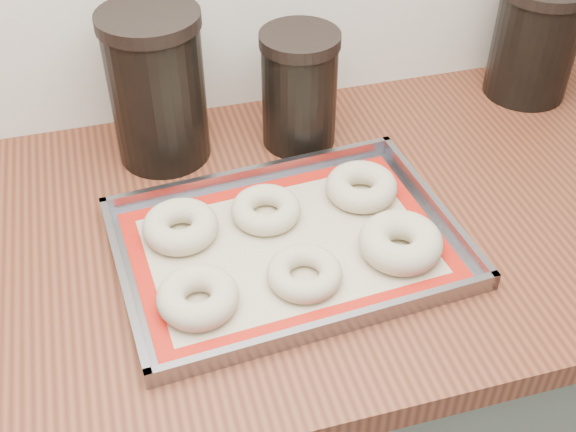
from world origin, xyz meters
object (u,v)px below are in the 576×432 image
object	(u,v)px
canister_left	(157,87)
bagel_front_left	(198,297)
bagel_back_right	(361,187)
baking_tray	(288,245)
bagel_front_mid	(304,273)
canister_right	(535,40)
bagel_back_mid	(266,210)
bagel_front_right	(401,242)
canister_mid	(299,89)
bagel_back_left	(180,226)

from	to	relation	value
canister_left	bagel_front_left	bearing A→B (deg)	-91.48
bagel_back_right	baking_tray	bearing A→B (deg)	-150.50
bagel_front_mid	canister_right	bearing A→B (deg)	34.22
bagel_back_mid	canister_right	distance (m)	0.58
bagel_front_right	baking_tray	bearing A→B (deg)	159.14
baking_tray	bagel_back_right	size ratio (longest dim) A/B	4.56
bagel_front_left	canister_right	distance (m)	0.76
bagel_back_right	canister_mid	xyz separation A→B (m)	(-0.05, 0.17, 0.07)
bagel_back_mid	bagel_back_right	world-z (taller)	bagel_back_right
baking_tray	bagel_front_mid	size ratio (longest dim) A/B	4.92
bagel_front_left	bagel_back_left	size ratio (longest dim) A/B	0.99
bagel_front_left	bagel_back_right	size ratio (longest dim) A/B	0.98
bagel_front_left	bagel_front_right	world-z (taller)	bagel_front_right
bagel_front_mid	bagel_back_right	size ratio (longest dim) A/B	0.93
bagel_back_left	baking_tray	bearing A→B (deg)	-23.68
baking_tray	canister_left	distance (m)	0.32
canister_mid	bagel_front_left	bearing A→B (deg)	-124.94
bagel_front_right	bagel_front_mid	bearing A→B (deg)	-173.54
bagel_back_left	canister_left	distance (m)	0.23
baking_tray	bagel_back_right	bearing A→B (deg)	29.50
bagel_back_mid	bagel_front_right	bearing A→B (deg)	-37.48
bagel_front_left	bagel_front_right	xyz separation A→B (m)	(0.28, 0.02, 0.00)
bagel_front_mid	bagel_back_mid	size ratio (longest dim) A/B	0.99
bagel_front_mid	canister_mid	distance (m)	0.34
bagel_back_mid	baking_tray	bearing A→B (deg)	-77.68
bagel_front_mid	canister_left	world-z (taller)	canister_left
bagel_back_mid	canister_mid	world-z (taller)	canister_mid
bagel_back_mid	canister_right	bearing A→B (deg)	22.09
bagel_front_right	canister_right	distance (m)	0.51
bagel_back_right	canister_left	world-z (taller)	canister_left
bagel_front_mid	canister_right	distance (m)	0.63
bagel_front_mid	bagel_back_mid	distance (m)	0.14
canister_right	canister_mid	bearing A→B (deg)	-175.20
bagel_back_right	canister_right	size ratio (longest dim) A/B	0.52
baking_tray	canister_right	bearing A→B (deg)	28.50
bagel_back_mid	canister_mid	distance (m)	0.22
bagel_back_mid	canister_left	bearing A→B (deg)	119.37
bagel_back_left	canister_mid	bearing A→B (deg)	39.61
bagel_front_mid	canister_right	xyz separation A→B (m)	(0.52, 0.35, 0.08)
bagel_front_left	canister_right	bearing A→B (deg)	28.59
bagel_front_left	bagel_back_right	distance (m)	0.31
bagel_back_mid	bagel_back_right	size ratio (longest dim) A/B	0.94
canister_mid	bagel_back_mid	bearing A→B (deg)	-119.42
bagel_back_mid	bagel_front_mid	bearing A→B (deg)	-82.92
bagel_front_mid	canister_mid	world-z (taller)	canister_mid
bagel_front_right	bagel_back_mid	xyz separation A→B (m)	(-0.16, 0.12, -0.00)
bagel_back_left	canister_left	xyz separation A→B (m)	(0.01, 0.21, 0.10)
canister_left	bagel_back_left	bearing A→B (deg)	-92.32
bagel_front_right	canister_left	size ratio (longest dim) A/B	0.47
bagel_front_mid	bagel_front_right	size ratio (longest dim) A/B	0.86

